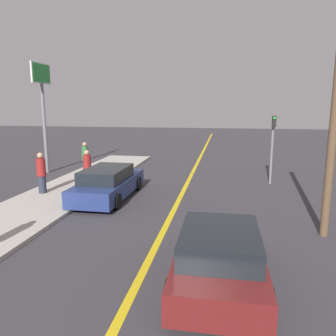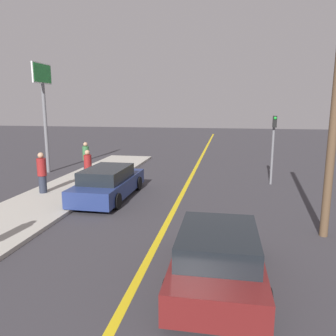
% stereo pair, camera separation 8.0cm
% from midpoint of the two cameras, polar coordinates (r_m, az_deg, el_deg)
% --- Properties ---
extents(road_center_line, '(0.20, 60.00, 0.01)m').
position_cam_midpoint_polar(road_center_line, '(16.13, 3.40, -3.04)').
color(road_center_line, gold).
rests_on(road_center_line, ground_plane).
extents(sidewalk_left, '(3.12, 25.98, 0.13)m').
position_cam_midpoint_polar(sidewalk_left, '(13.24, -22.62, -6.70)').
color(sidewalk_left, '#ADA89E').
rests_on(sidewalk_left, ground_plane).
extents(car_ahead_center, '(2.01, 4.05, 1.28)m').
position_cam_midpoint_polar(car_ahead_center, '(7.51, 8.97, -14.91)').
color(car_ahead_center, maroon).
rests_on(car_ahead_center, ground_plane).
extents(car_far_distant, '(1.94, 4.78, 1.33)m').
position_cam_midpoint_polar(car_far_distant, '(14.04, -10.13, -2.61)').
color(car_far_distant, navy).
rests_on(car_far_distant, ground_plane).
extents(pedestrian_mid_group, '(0.39, 0.39, 1.77)m').
position_cam_midpoint_polar(pedestrian_mid_group, '(15.10, -20.95, -0.79)').
color(pedestrian_mid_group, '#282D3D').
rests_on(pedestrian_mid_group, sidewalk_left).
extents(pedestrian_far_standing, '(0.37, 0.37, 1.60)m').
position_cam_midpoint_polar(pedestrian_far_standing, '(16.56, -13.64, 0.30)').
color(pedestrian_far_standing, '#282D3D').
rests_on(pedestrian_far_standing, sidewalk_left).
extents(pedestrian_by_sign, '(0.36, 0.36, 1.76)m').
position_cam_midpoint_polar(pedestrian_by_sign, '(18.62, -13.96, 1.70)').
color(pedestrian_by_sign, '#282D3D').
rests_on(pedestrian_by_sign, sidewalk_left).
extents(traffic_light, '(0.18, 0.40, 3.38)m').
position_cam_midpoint_polar(traffic_light, '(16.76, 17.98, 4.32)').
color(traffic_light, slate).
rests_on(traffic_light, ground_plane).
extents(roadside_sign, '(0.20, 1.86, 6.18)m').
position_cam_midpoint_polar(roadside_sign, '(20.16, -20.80, 12.11)').
color(roadside_sign, slate).
rests_on(roadside_sign, ground_plane).
extents(utility_pole, '(0.24, 0.24, 6.27)m').
position_cam_midpoint_polar(utility_pole, '(10.46, 26.99, 5.68)').
color(utility_pole, brown).
rests_on(utility_pole, ground_plane).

